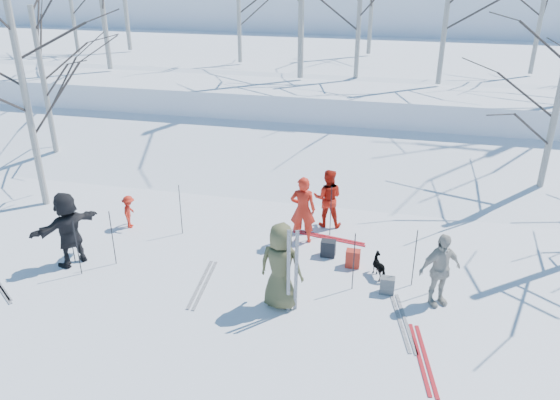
% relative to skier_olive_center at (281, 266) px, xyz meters
% --- Properties ---
extents(ground, '(120.00, 120.00, 0.00)m').
position_rel_skier_olive_center_xyz_m(ground, '(-0.53, 0.74, -0.92)').
color(ground, white).
rests_on(ground, ground).
extents(snow_ramp, '(70.00, 9.49, 4.12)m').
position_rel_skier_olive_center_xyz_m(snow_ramp, '(-0.53, 7.74, -0.77)').
color(snow_ramp, white).
rests_on(snow_ramp, ground).
extents(snow_plateau, '(70.00, 18.00, 2.20)m').
position_rel_skier_olive_center_xyz_m(snow_plateau, '(-0.53, 17.74, 0.08)').
color(snow_plateau, white).
rests_on(snow_plateau, ground).
extents(far_hill, '(90.00, 30.00, 6.00)m').
position_rel_skier_olive_center_xyz_m(far_hill, '(-0.53, 38.74, 1.08)').
color(far_hill, white).
rests_on(far_hill, ground).
extents(skier_olive_center, '(0.96, 0.69, 1.83)m').
position_rel_skier_olive_center_xyz_m(skier_olive_center, '(0.00, 0.00, 0.00)').
color(skier_olive_center, '#4D4D2E').
rests_on(skier_olive_center, ground).
extents(skier_red_north, '(0.65, 0.46, 1.71)m').
position_rel_skier_olive_center_xyz_m(skier_red_north, '(-0.08, 2.76, -0.06)').
color(skier_red_north, red).
rests_on(skier_red_north, ground).
extents(skier_redor_behind, '(0.80, 0.64, 1.56)m').
position_rel_skier_olive_center_xyz_m(skier_redor_behind, '(0.39, 3.74, -0.14)').
color(skier_redor_behind, red).
rests_on(skier_redor_behind, ground).
extents(skier_red_seated, '(0.45, 0.63, 0.88)m').
position_rel_skier_olive_center_xyz_m(skier_red_seated, '(-4.59, 2.49, -0.48)').
color(skier_red_seated, red).
rests_on(skier_red_seated, ground).
extents(skier_cream_east, '(0.99, 0.81, 1.58)m').
position_rel_skier_olive_center_xyz_m(skier_cream_east, '(3.08, 0.77, -0.12)').
color(skier_cream_east, beige).
rests_on(skier_cream_east, ground).
extents(skier_grey_west, '(1.24, 1.69, 1.77)m').
position_rel_skier_olive_center_xyz_m(skier_grey_west, '(-5.04, 0.53, -0.03)').
color(skier_grey_west, black).
rests_on(skier_grey_west, ground).
extents(dog, '(0.55, 0.66, 0.51)m').
position_rel_skier_olive_center_xyz_m(dog, '(1.90, 1.54, -0.66)').
color(dog, black).
rests_on(dog, ground).
extents(upright_ski_left, '(0.10, 0.17, 1.90)m').
position_rel_skier_olive_center_xyz_m(upright_ski_left, '(0.20, -0.23, 0.03)').
color(upright_ski_left, silver).
rests_on(upright_ski_left, ground).
extents(upright_ski_right, '(0.14, 0.23, 1.89)m').
position_rel_skier_olive_center_xyz_m(upright_ski_right, '(0.34, -0.17, 0.03)').
color(upright_ski_right, silver).
rests_on(upright_ski_right, ground).
extents(ski_pair_a, '(0.52, 1.93, 0.02)m').
position_rel_skier_olive_center_xyz_m(ski_pair_a, '(-1.81, 0.34, -0.91)').
color(ski_pair_a, silver).
rests_on(ski_pair_a, ground).
extents(ski_pair_b, '(1.02, 1.99, 0.02)m').
position_rel_skier_olive_center_xyz_m(ski_pair_b, '(2.44, -0.03, -0.91)').
color(ski_pair_b, silver).
rests_on(ski_pair_b, ground).
extents(ski_pair_c, '(0.87, 1.97, 0.02)m').
position_rel_skier_olive_center_xyz_m(ski_pair_c, '(2.82, -1.02, -0.91)').
color(ski_pair_c, '#AF1921').
rests_on(ski_pair_c, ground).
extents(ski_pair_e, '(0.89, 1.97, 0.02)m').
position_rel_skier_olive_center_xyz_m(ski_pair_e, '(0.53, 3.04, -0.91)').
color(ski_pair_e, '#AF1921').
rests_on(ski_pair_e, ground).
extents(ski_pole_a, '(0.02, 0.02, 1.34)m').
position_rel_skier_olive_center_xyz_m(ski_pole_a, '(-5.04, 0.58, -0.25)').
color(ski_pole_a, black).
rests_on(ski_pole_a, ground).
extents(ski_pole_b, '(0.02, 0.02, 1.34)m').
position_rel_skier_olive_center_xyz_m(ski_pole_b, '(1.36, 0.90, -0.25)').
color(ski_pole_b, black).
rests_on(ski_pole_b, ground).
extents(ski_pole_c, '(0.02, 0.02, 1.34)m').
position_rel_skier_olive_center_xyz_m(ski_pole_c, '(0.54, 3.22, -0.25)').
color(ski_pole_c, black).
rests_on(ski_pole_c, ground).
extents(ski_pole_d, '(0.02, 0.02, 1.34)m').
position_rel_skier_olive_center_xyz_m(ski_pole_d, '(2.59, 1.34, -0.25)').
color(ski_pole_d, black).
rests_on(ski_pole_d, ground).
extents(ski_pole_e, '(0.02, 0.02, 1.34)m').
position_rel_skier_olive_center_xyz_m(ski_pole_e, '(3.06, 1.18, -0.25)').
color(ski_pole_e, black).
rests_on(ski_pole_e, ground).
extents(ski_pole_f, '(0.02, 0.02, 1.34)m').
position_rel_skier_olive_center_xyz_m(ski_pole_f, '(-4.07, 0.71, -0.25)').
color(ski_pole_f, black).
rests_on(ski_pole_f, ground).
extents(ski_pole_g, '(0.02, 0.02, 1.34)m').
position_rel_skier_olive_center_xyz_m(ski_pole_g, '(-0.06, 3.16, -0.25)').
color(ski_pole_g, black).
rests_on(ski_pole_g, ground).
extents(ski_pole_h, '(0.02, 0.02, 1.34)m').
position_rel_skier_olive_center_xyz_m(ski_pole_h, '(-4.61, 0.14, -0.25)').
color(ski_pole_h, black).
rests_on(ski_pole_h, ground).
extents(ski_pole_i, '(0.02, 0.02, 1.34)m').
position_rel_skier_olive_center_xyz_m(ski_pole_i, '(-3.14, 2.45, -0.25)').
color(ski_pole_i, black).
rests_on(ski_pole_i, ground).
extents(backpack_red, '(0.32, 0.22, 0.42)m').
position_rel_skier_olive_center_xyz_m(backpack_red, '(1.27, 1.81, -0.71)').
color(backpack_red, red).
rests_on(backpack_red, ground).
extents(backpack_grey, '(0.30, 0.20, 0.38)m').
position_rel_skier_olive_center_xyz_m(backpack_grey, '(2.08, 0.91, -0.73)').
color(backpack_grey, '#565A5E').
rests_on(backpack_grey, ground).
extents(backpack_dark, '(0.34, 0.24, 0.40)m').
position_rel_skier_olive_center_xyz_m(backpack_dark, '(0.65, 2.17, -0.72)').
color(backpack_dark, black).
rests_on(backpack_dark, ground).
extents(birch_plateau_b, '(4.38, 4.38, 5.40)m').
position_rel_skier_olive_center_xyz_m(birch_plateau_b, '(3.21, 11.51, 3.98)').
color(birch_plateau_b, silver).
rests_on(birch_plateau_b, snow_plateau).
extents(birch_plateau_f, '(3.58, 3.58, 4.25)m').
position_rel_skier_olive_center_xyz_m(birch_plateau_f, '(-5.00, 13.95, 3.41)').
color(birch_plateau_f, silver).
rests_on(birch_plateau_f, snow_plateau).
extents(birch_plateau_g, '(3.79, 3.79, 4.55)m').
position_rel_skier_olive_center_xyz_m(birch_plateau_g, '(6.80, 14.18, 3.56)').
color(birch_plateau_g, silver).
rests_on(birch_plateau_g, snow_plateau).
extents(birch_plateau_k, '(4.00, 4.00, 4.86)m').
position_rel_skier_olive_center_xyz_m(birch_plateau_k, '(0.19, 11.99, 3.71)').
color(birch_plateau_k, silver).
rests_on(birch_plateau_k, snow_plateau).
extents(birch_edge_a, '(4.60, 4.60, 5.71)m').
position_rel_skier_olive_center_xyz_m(birch_edge_a, '(-7.64, 3.28, 1.94)').
color(birch_edge_a, silver).
rests_on(birch_edge_a, ground).
extents(birch_edge_d, '(4.17, 4.17, 5.10)m').
position_rel_skier_olive_center_xyz_m(birch_edge_d, '(-9.21, 6.26, 1.64)').
color(birch_edge_d, silver).
rests_on(birch_edge_d, ground).
extents(birch_edge_e, '(4.07, 4.07, 4.95)m').
position_rel_skier_olive_center_xyz_m(birch_edge_e, '(6.06, 6.54, 1.56)').
color(birch_edge_e, silver).
rests_on(birch_edge_e, ground).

